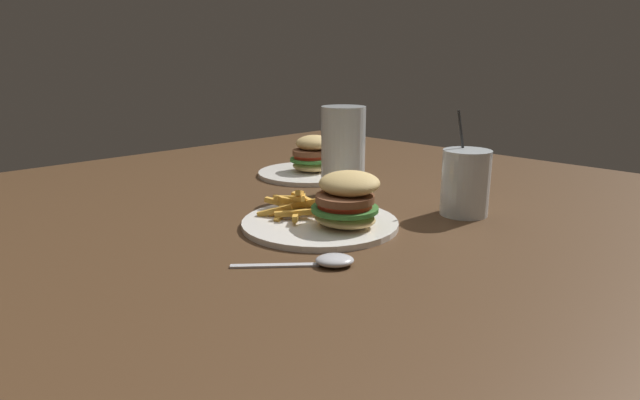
{
  "coord_description": "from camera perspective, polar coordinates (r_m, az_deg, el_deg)",
  "views": [
    {
      "loc": [
        0.69,
        -0.75,
        1.02
      ],
      "look_at": [
        0.08,
        -0.14,
        0.79
      ],
      "focal_mm": 30.0,
      "sensor_mm": 36.0,
      "label": 1
    }
  ],
  "objects": [
    {
      "name": "juice_glass",
      "position": [
        1.0,
        15.24,
        1.6
      ],
      "size": [
        0.09,
        0.09,
        0.19
      ],
      "color": "silver",
      "rests_on": "dining_table"
    },
    {
      "name": "beer_glass",
      "position": [
        1.09,
        2.48,
        4.9
      ],
      "size": [
        0.09,
        0.09,
        0.18
      ],
      "color": "silver",
      "rests_on": "dining_table"
    },
    {
      "name": "spoon",
      "position": [
        0.74,
        0.96,
        -6.5
      ],
      "size": [
        0.13,
        0.14,
        0.01
      ],
      "rotation": [
        0.0,
        0.0,
        0.84
      ],
      "color": "silver",
      "rests_on": "dining_table"
    },
    {
      "name": "meal_plate_far",
      "position": [
        1.29,
        -1.01,
        3.88
      ],
      "size": [
        0.25,
        0.25,
        0.1
      ],
      "color": "white",
      "rests_on": "dining_table"
    },
    {
      "name": "meal_plate_near",
      "position": [
        0.89,
        1.18,
        -1.15
      ],
      "size": [
        0.27,
        0.26,
        0.1
      ],
      "color": "white",
      "rests_on": "dining_table"
    },
    {
      "name": "dining_table",
      "position": [
        1.09,
        2.44,
        -5.54
      ],
      "size": [
        1.57,
        1.42,
        0.74
      ],
      "color": "#4C331E",
      "rests_on": "ground_plane"
    }
  ]
}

